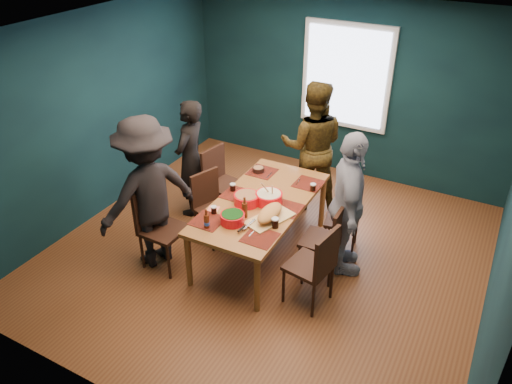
% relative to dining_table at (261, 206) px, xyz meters
% --- Properties ---
extents(room, '(5.01, 5.01, 2.71)m').
position_rel_dining_table_xyz_m(room, '(0.08, 0.32, 0.69)').
color(room, brown).
rests_on(room, ground).
extents(dining_table, '(1.02, 1.99, 0.75)m').
position_rel_dining_table_xyz_m(dining_table, '(0.00, 0.00, 0.00)').
color(dining_table, '#A16030').
rests_on(dining_table, floor).
extents(chair_left_far, '(0.50, 0.50, 0.96)m').
position_rel_dining_table_xyz_m(chair_left_far, '(-0.93, 0.55, -0.12)').
color(chair_left_far, black).
rests_on(chair_left_far, floor).
extents(chair_left_mid, '(0.53, 0.53, 0.91)m').
position_rel_dining_table_xyz_m(chair_left_mid, '(-0.73, 0.01, -0.15)').
color(chair_left_mid, black).
rests_on(chair_left_mid, floor).
extents(chair_left_near, '(0.47, 0.47, 1.02)m').
position_rel_dining_table_xyz_m(chair_left_near, '(-0.99, -0.73, -0.09)').
color(chair_left_near, black).
rests_on(chair_left_near, floor).
extents(chair_right_far, '(0.47, 0.47, 0.88)m').
position_rel_dining_table_xyz_m(chair_right_far, '(0.92, 0.56, -0.17)').
color(chair_right_far, black).
rests_on(chair_right_far, floor).
extents(chair_right_mid, '(0.44, 0.44, 0.95)m').
position_rel_dining_table_xyz_m(chair_right_mid, '(0.87, -0.01, -0.13)').
color(chair_right_mid, black).
rests_on(chair_right_mid, floor).
extents(chair_right_near, '(0.50, 0.50, 0.97)m').
position_rel_dining_table_xyz_m(chair_right_near, '(0.93, -0.52, -0.11)').
color(chair_right_near, black).
rests_on(chair_right_near, floor).
extents(person_far_left, '(0.46, 0.64, 1.63)m').
position_rel_dining_table_xyz_m(person_far_left, '(-1.29, 0.41, 0.13)').
color(person_far_left, black).
rests_on(person_far_left, floor).
extents(person_back, '(1.08, 0.97, 1.82)m').
position_rel_dining_table_xyz_m(person_back, '(0.07, 1.36, 0.23)').
color(person_back, black).
rests_on(person_back, floor).
extents(person_right, '(0.82, 1.11, 1.75)m').
position_rel_dining_table_xyz_m(person_right, '(0.98, 0.20, 0.20)').
color(person_right, white).
rests_on(person_right, floor).
extents(person_near_left, '(1.09, 1.37, 1.86)m').
position_rel_dining_table_xyz_m(person_near_left, '(-1.08, -0.71, 0.25)').
color(person_near_left, black).
rests_on(person_near_left, floor).
extents(bowl_salad, '(0.30, 0.30, 0.13)m').
position_rel_dining_table_xyz_m(bowl_salad, '(-0.12, -0.12, 0.14)').
color(bowl_salad, red).
rests_on(bowl_salad, dining_table).
extents(bowl_dumpling, '(0.32, 0.32, 0.30)m').
position_rel_dining_table_xyz_m(bowl_dumpling, '(0.09, 0.02, 0.14)').
color(bowl_dumpling, red).
rests_on(bowl_dumpling, dining_table).
extents(bowl_herbs, '(0.27, 0.27, 0.12)m').
position_rel_dining_table_xyz_m(bowl_herbs, '(-0.07, -0.54, 0.13)').
color(bowl_herbs, red).
rests_on(bowl_herbs, dining_table).
extents(cutting_board, '(0.45, 0.72, 0.15)m').
position_rel_dining_table_xyz_m(cutting_board, '(0.26, -0.30, 0.14)').
color(cutting_board, '#DAC175').
rests_on(cutting_board, dining_table).
extents(small_bowl, '(0.16, 0.16, 0.07)m').
position_rel_dining_table_xyz_m(small_bowl, '(-0.37, 0.63, 0.11)').
color(small_bowl, black).
rests_on(small_bowl, dining_table).
extents(beer_bottle_a, '(0.06, 0.06, 0.23)m').
position_rel_dining_table_xyz_m(beer_bottle_a, '(-0.27, -0.75, 0.15)').
color(beer_bottle_a, '#4D1E0D').
rests_on(beer_bottle_a, dining_table).
extents(beer_bottle_b, '(0.06, 0.06, 0.25)m').
position_rel_dining_table_xyz_m(beer_bottle_b, '(-0.01, -0.38, 0.17)').
color(beer_bottle_b, '#4D1E0D').
rests_on(beer_bottle_b, dining_table).
extents(cola_glass_a, '(0.07, 0.07, 0.09)m').
position_rel_dining_table_xyz_m(cola_glass_a, '(-0.35, -0.48, 0.12)').
color(cola_glass_a, black).
rests_on(cola_glass_a, dining_table).
extents(cola_glass_b, '(0.08, 0.08, 0.11)m').
position_rel_dining_table_xyz_m(cola_glass_b, '(0.38, -0.40, 0.13)').
color(cola_glass_b, black).
rests_on(cola_glass_b, dining_table).
extents(cola_glass_c, '(0.07, 0.07, 0.10)m').
position_rel_dining_table_xyz_m(cola_glass_c, '(0.44, 0.51, 0.12)').
color(cola_glass_c, black).
rests_on(cola_glass_c, dining_table).
extents(cola_glass_d, '(0.07, 0.07, 0.10)m').
position_rel_dining_table_xyz_m(cola_glass_d, '(-0.42, 0.05, 0.12)').
color(cola_glass_d, black).
rests_on(cola_glass_d, dining_table).
extents(napkin_a, '(0.15, 0.15, 0.00)m').
position_rel_dining_table_xyz_m(napkin_a, '(0.39, 0.02, 0.07)').
color(napkin_a, '#FF7C6B').
rests_on(napkin_a, dining_table).
extents(napkin_b, '(0.15, 0.15, 0.00)m').
position_rel_dining_table_xyz_m(napkin_b, '(-0.41, -0.40, 0.07)').
color(napkin_b, '#FF7C6B').
rests_on(napkin_b, dining_table).
extents(napkin_c, '(0.17, 0.17, 0.00)m').
position_rel_dining_table_xyz_m(napkin_c, '(0.34, -0.64, 0.07)').
color(napkin_c, '#FF7C6B').
rests_on(napkin_c, dining_table).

